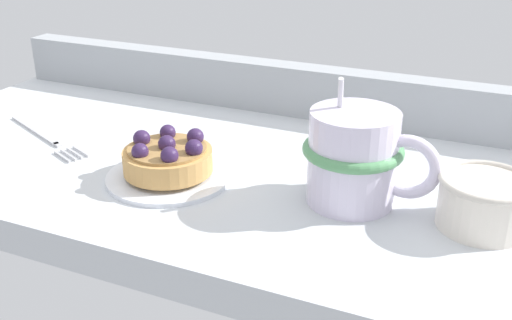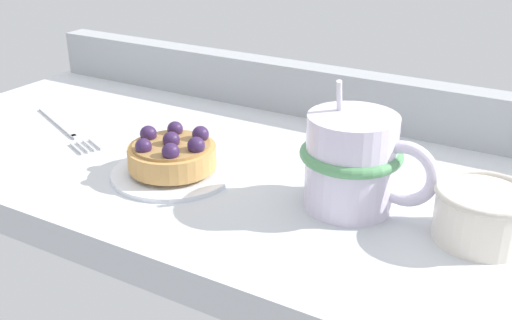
{
  "view_description": "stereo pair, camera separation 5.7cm",
  "coord_description": "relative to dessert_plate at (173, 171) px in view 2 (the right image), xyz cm",
  "views": [
    {
      "loc": [
        25.92,
        -52.59,
        26.73
      ],
      "look_at": [
        4.63,
        -4.61,
        3.12
      ],
      "focal_mm": 42.66,
      "sensor_mm": 36.0,
      "label": 1
    },
    {
      "loc": [
        31.04,
        -49.97,
        26.73
      ],
      "look_at": [
        4.63,
        -4.61,
        3.12
      ],
      "focal_mm": 42.66,
      "sensor_mm": 36.0,
      "label": 2
    }
  ],
  "objects": [
    {
      "name": "ground_plane",
      "position": [
        4.3,
        6.0,
        -2.13
      ],
      "size": [
        83.62,
        38.26,
        3.41
      ],
      "primitive_type": "cube",
      "color": "silver"
    },
    {
      "name": "window_rail_back",
      "position": [
        4.3,
        23.4,
        2.72
      ],
      "size": [
        81.95,
        3.46,
        6.3
      ],
      "primitive_type": "cube",
      "color": "#9EA3A8",
      "rests_on": "ground_plane"
    },
    {
      "name": "dessert_plate",
      "position": [
        0.0,
        0.0,
        0.0
      ],
      "size": [
        12.52,
        12.52,
        0.91
      ],
      "color": "silver",
      "rests_on": "ground_plane"
    },
    {
      "name": "raspberry_tart",
      "position": [
        0.02,
        0.01,
        1.96
      ],
      "size": [
        8.87,
        8.87,
        3.84
      ],
      "color": "tan",
      "rests_on": "dessert_plate"
    },
    {
      "name": "coffee_mug",
      "position": [
        18.14,
        2.79,
        4.07
      ],
      "size": [
        12.5,
        9.17,
        11.81
      ],
      "color": "silver",
      "rests_on": "ground_plane"
    },
    {
      "name": "dessert_fork",
      "position": [
        -18.8,
        3.4,
        -0.13
      ],
      "size": [
        16.43,
        8.54,
        0.6
      ],
      "color": "#B7B7BC",
      "rests_on": "ground_plane"
    },
    {
      "name": "sugar_bowl",
      "position": [
        29.46,
        2.84,
        2.02
      ],
      "size": [
        8.07,
        8.07,
        4.62
      ],
      "color": "silver",
      "rests_on": "ground_plane"
    }
  ]
}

